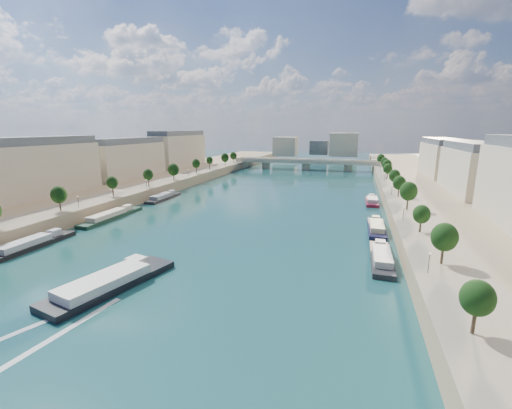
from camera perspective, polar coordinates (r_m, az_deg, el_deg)
The scene contains 17 objects.
ground at distance 132.11m, azimuth -0.89°, elevation -1.35°, with size 700.00×700.00×0.00m, color #0C3235.
quay_left at distance 167.35m, azimuth -25.14°, elevation 1.31°, with size 44.00×520.00×5.00m, color #9E8460.
quay_right at distance 130.23m, azimuth 30.98°, elevation -2.28°, with size 44.00×520.00×5.00m, color #9E8460.
pave_left at distance 157.40m, azimuth -21.13°, elevation 1.96°, with size 14.00×520.00×0.10m, color gray.
pave_right at distance 126.61m, azimuth 24.55°, elevation -0.79°, with size 14.00×520.00×0.10m, color gray.
trees_left at distance 156.93m, azimuth -20.26°, elevation 4.01°, with size 4.80×268.80×8.26m.
trees_right at distance 135.06m, azimuth 23.37°, elevation 2.46°, with size 4.80×268.80×8.26m.
lamps_left at distance 146.46m, azimuth -22.17°, elevation 2.21°, with size 0.36×200.36×4.28m.
lamps_right at distance 130.34m, azimuth 22.42°, elevation 0.99°, with size 0.36×200.36×4.28m.
buildings_left at distance 183.00m, azimuth -26.15°, elevation 6.52°, with size 16.00×226.00×23.20m.
buildings_right at distance 143.00m, azimuth 35.51°, elevation 4.07°, with size 16.00×226.00×23.20m.
skyline at distance 344.04m, azimuth 10.77°, elevation 9.59°, with size 79.00×42.00×22.00m.
bridge at distance 270.00m, azimuth 8.31°, elevation 6.84°, with size 112.00×12.00×8.15m.
tour_barge at distance 77.77m, azimuth -23.07°, elevation -11.89°, with size 14.32×29.16×3.81m.
wake at distance 67.89m, azimuth -32.26°, elevation -17.61°, with size 13.55×25.97×0.04m.
moored_barges_left at distance 113.17m, azimuth -32.61°, elevation -5.39°, with size 5.00×155.10×3.60m.
moored_barges_right at distance 92.05m, azimuth 20.12°, elevation -7.95°, with size 5.00×164.36×3.60m.
Camera 1 is at (38.36, -22.27, 32.11)m, focal length 24.00 mm.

